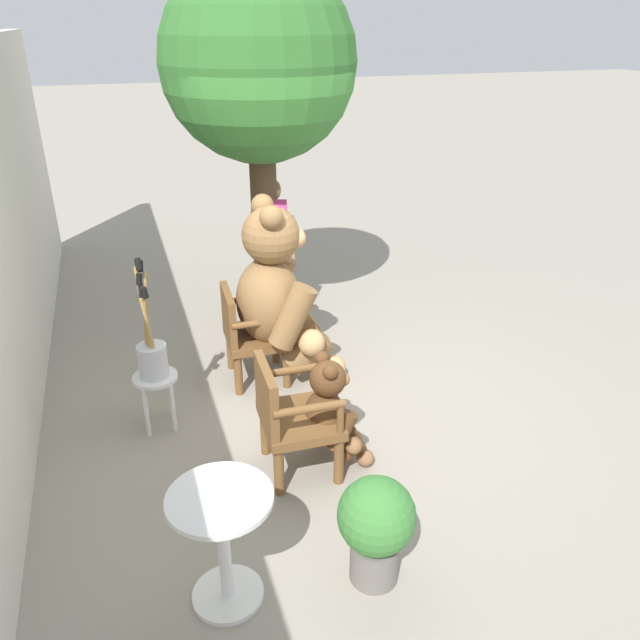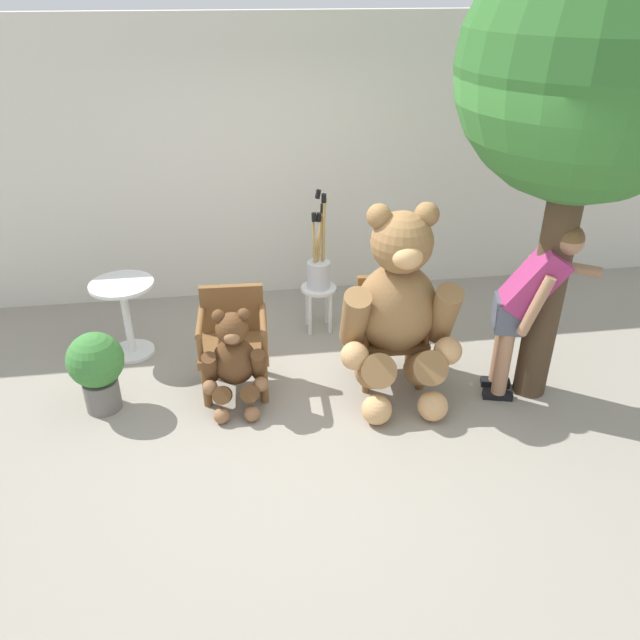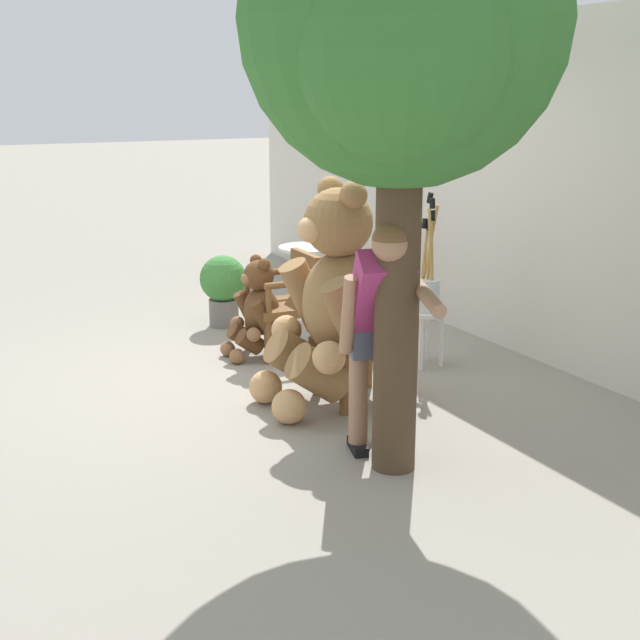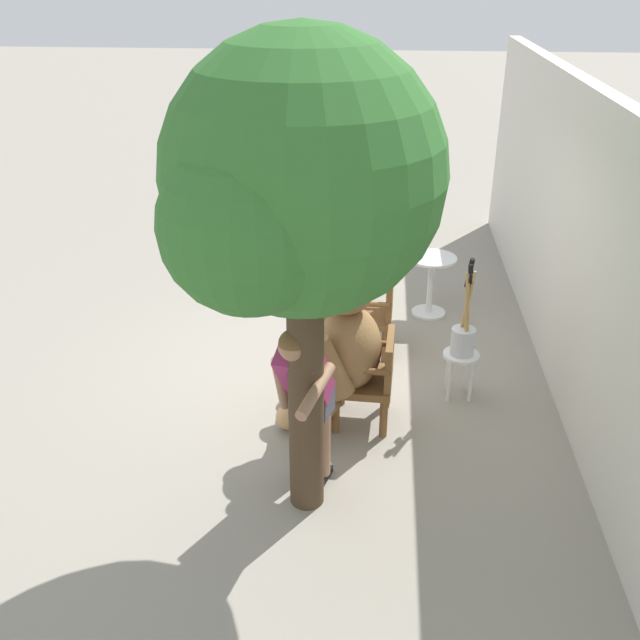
{
  "view_description": "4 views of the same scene",
  "coord_description": "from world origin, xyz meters",
  "px_view_note": "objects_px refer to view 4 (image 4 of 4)",
  "views": [
    {
      "loc": [
        -4.1,
        1.5,
        2.92
      ],
      "look_at": [
        0.37,
        0.01,
        0.63
      ],
      "focal_mm": 35.0,
      "sensor_mm": 36.0,
      "label": 1
    },
    {
      "loc": [
        -0.59,
        -3.9,
        3.1
      ],
      "look_at": [
        -0.01,
        0.05,
        0.86
      ],
      "focal_mm": 35.0,
      "sensor_mm": 36.0,
      "label": 2
    },
    {
      "loc": [
        6.02,
        -2.52,
        2.23
      ],
      "look_at": [
        0.37,
        0.35,
        0.55
      ],
      "focal_mm": 50.0,
      "sensor_mm": 36.0,
      "label": 3
    },
    {
      "loc": [
        6.08,
        0.61,
        3.73
      ],
      "look_at": [
        0.4,
        0.1,
        0.86
      ],
      "focal_mm": 40.0,
      "sensor_mm": 36.0,
      "label": 4
    }
  ],
  "objects_px": {
    "round_side_table": "(431,279)",
    "patio_tree": "(295,188)",
    "wooden_chair_left": "(373,311)",
    "person_visitor": "(306,390)",
    "teddy_bear_small": "(346,313)",
    "white_stool": "(460,363)",
    "wooden_chair_right": "(370,376)",
    "teddy_bear_large": "(340,342)",
    "potted_plant": "(360,276)",
    "brush_bucket": "(463,335)"
  },
  "relations": [
    {
      "from": "teddy_bear_large",
      "to": "brush_bucket",
      "type": "height_order",
      "value": "teddy_bear_large"
    },
    {
      "from": "wooden_chair_left",
      "to": "person_visitor",
      "type": "xyz_separation_m",
      "value": [
        2.29,
        -0.46,
        0.44
      ]
    },
    {
      "from": "teddy_bear_small",
      "to": "potted_plant",
      "type": "bearing_deg",
      "value": 174.03
    },
    {
      "from": "wooden_chair_right",
      "to": "patio_tree",
      "type": "bearing_deg",
      "value": -22.01
    },
    {
      "from": "potted_plant",
      "to": "patio_tree",
      "type": "bearing_deg",
      "value": -4.93
    },
    {
      "from": "brush_bucket",
      "to": "white_stool",
      "type": "bearing_deg",
      "value": -144.16
    },
    {
      "from": "teddy_bear_small",
      "to": "brush_bucket",
      "type": "xyz_separation_m",
      "value": [
        0.84,
        1.13,
        0.24
      ]
    },
    {
      "from": "white_stool",
      "to": "patio_tree",
      "type": "height_order",
      "value": "patio_tree"
    },
    {
      "from": "wooden_chair_left",
      "to": "round_side_table",
      "type": "bearing_deg",
      "value": 145.48
    },
    {
      "from": "teddy_bear_small",
      "to": "potted_plant",
      "type": "height_order",
      "value": "teddy_bear_small"
    },
    {
      "from": "teddy_bear_small",
      "to": "patio_tree",
      "type": "height_order",
      "value": "patio_tree"
    },
    {
      "from": "wooden_chair_right",
      "to": "round_side_table",
      "type": "height_order",
      "value": "wooden_chair_right"
    },
    {
      "from": "teddy_bear_small",
      "to": "potted_plant",
      "type": "distance_m",
      "value": 1.08
    },
    {
      "from": "person_visitor",
      "to": "patio_tree",
      "type": "height_order",
      "value": "patio_tree"
    },
    {
      "from": "teddy_bear_large",
      "to": "round_side_table",
      "type": "relative_size",
      "value": 2.25
    },
    {
      "from": "person_visitor",
      "to": "brush_bucket",
      "type": "bearing_deg",
      "value": 138.01
    },
    {
      "from": "potted_plant",
      "to": "wooden_chair_right",
      "type": "bearing_deg",
      "value": 4.21
    },
    {
      "from": "white_stool",
      "to": "patio_tree",
      "type": "bearing_deg",
      "value": -38.25
    },
    {
      "from": "teddy_bear_small",
      "to": "person_visitor",
      "type": "bearing_deg",
      "value": -4.32
    },
    {
      "from": "teddy_bear_large",
      "to": "potted_plant",
      "type": "height_order",
      "value": "teddy_bear_large"
    },
    {
      "from": "teddy_bear_small",
      "to": "person_visitor",
      "type": "height_order",
      "value": "person_visitor"
    },
    {
      "from": "round_side_table",
      "to": "potted_plant",
      "type": "bearing_deg",
      "value": -98.86
    },
    {
      "from": "brush_bucket",
      "to": "patio_tree",
      "type": "relative_size",
      "value": 0.28
    },
    {
      "from": "round_side_table",
      "to": "wooden_chair_left",
      "type": "bearing_deg",
      "value": -34.52
    },
    {
      "from": "round_side_table",
      "to": "patio_tree",
      "type": "distance_m",
      "value": 4.19
    },
    {
      "from": "white_stool",
      "to": "brush_bucket",
      "type": "distance_m",
      "value": 0.31
    },
    {
      "from": "brush_bucket",
      "to": "patio_tree",
      "type": "bearing_deg",
      "value": -38.31
    },
    {
      "from": "wooden_chair_left",
      "to": "teddy_bear_large",
      "type": "distance_m",
      "value": 1.38
    },
    {
      "from": "teddy_bear_large",
      "to": "potted_plant",
      "type": "distance_m",
      "value": 2.42
    },
    {
      "from": "brush_bucket",
      "to": "patio_tree",
      "type": "xyz_separation_m",
      "value": [
        1.69,
        -1.33,
        1.84
      ]
    },
    {
      "from": "patio_tree",
      "to": "brush_bucket",
      "type": "bearing_deg",
      "value": 141.69
    },
    {
      "from": "teddy_bear_large",
      "to": "potted_plant",
      "type": "relative_size",
      "value": 2.38
    },
    {
      "from": "teddy_bear_large",
      "to": "teddy_bear_small",
      "type": "bearing_deg",
      "value": -179.15
    },
    {
      "from": "wooden_chair_left",
      "to": "person_visitor",
      "type": "height_order",
      "value": "person_visitor"
    },
    {
      "from": "potted_plant",
      "to": "brush_bucket",
      "type": "bearing_deg",
      "value": 28.19
    },
    {
      "from": "person_visitor",
      "to": "potted_plant",
      "type": "xyz_separation_m",
      "value": [
        -3.36,
        0.28,
        -0.5
      ]
    },
    {
      "from": "round_side_table",
      "to": "wooden_chair_right",
      "type": "bearing_deg",
      "value": -16.03
    },
    {
      "from": "wooden_chair_left",
      "to": "wooden_chair_right",
      "type": "relative_size",
      "value": 1.0
    },
    {
      "from": "teddy_bear_small",
      "to": "teddy_bear_large",
      "type": "bearing_deg",
      "value": 0.85
    },
    {
      "from": "round_side_table",
      "to": "teddy_bear_small",
      "type": "bearing_deg",
      "value": -44.91
    },
    {
      "from": "teddy_bear_large",
      "to": "patio_tree",
      "type": "xyz_separation_m",
      "value": [
        1.21,
        -0.22,
        1.71
      ]
    },
    {
      "from": "white_stool",
      "to": "potted_plant",
      "type": "bearing_deg",
      "value": -151.81
    },
    {
      "from": "patio_tree",
      "to": "wooden_chair_right",
      "type": "bearing_deg",
      "value": 157.99
    },
    {
      "from": "wooden_chair_right",
      "to": "brush_bucket",
      "type": "distance_m",
      "value": 1.0
    },
    {
      "from": "person_visitor",
      "to": "wooden_chair_left",
      "type": "bearing_deg",
      "value": 168.6
    },
    {
      "from": "patio_tree",
      "to": "wooden_chair_left",
      "type": "bearing_deg",
      "value": 169.08
    },
    {
      "from": "teddy_bear_small",
      "to": "white_stool",
      "type": "relative_size",
      "value": 1.87
    },
    {
      "from": "teddy_bear_small",
      "to": "brush_bucket",
      "type": "distance_m",
      "value": 1.43
    },
    {
      "from": "wooden_chair_left",
      "to": "patio_tree",
      "type": "xyz_separation_m",
      "value": [
        2.52,
        -0.49,
        2.04
      ]
    },
    {
      "from": "brush_bucket",
      "to": "wooden_chair_left",
      "type": "bearing_deg",
      "value": -134.56
    }
  ]
}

